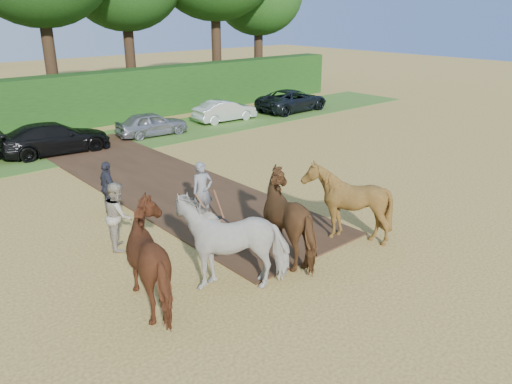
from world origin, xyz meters
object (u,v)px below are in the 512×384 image
plough_team (263,226)px  parked_cars (73,135)px  spectator_far (108,188)px  spectator_near (118,215)px

plough_team → parked_cars: plough_team is taller
spectator_far → plough_team: bearing=-162.3°
spectator_far → parked_cars: spectator_far is taller
plough_team → spectator_near: bearing=123.9°
spectator_near → parked_cars: 11.76m
spectator_near → parked_cars: bearing=7.7°
spectator_near → plough_team: plough_team is taller
spectator_near → plough_team: size_ratio=0.25×
spectator_near → plough_team: 4.24m
spectator_near → parked_cars: size_ratio=0.05×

